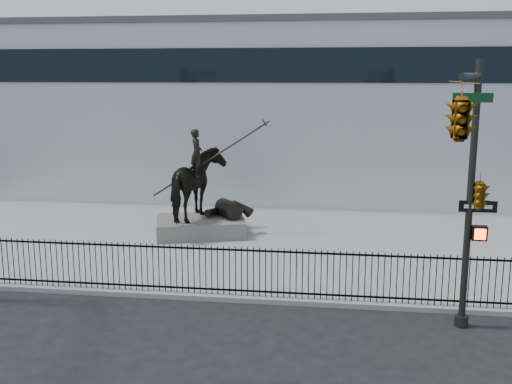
# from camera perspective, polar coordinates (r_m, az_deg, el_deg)

# --- Properties ---
(ground) EXTENTS (120.00, 120.00, 0.00)m
(ground) POSITION_cam_1_polar(r_m,az_deg,el_deg) (17.16, -5.02, -11.59)
(ground) COLOR black
(ground) RESTS_ON ground
(plaza) EXTENTS (30.00, 12.00, 0.15)m
(plaza) POSITION_cam_1_polar(r_m,az_deg,el_deg) (23.63, -1.28, -4.89)
(plaza) COLOR gray
(plaza) RESTS_ON ground
(building) EXTENTS (44.00, 14.00, 9.00)m
(building) POSITION_cam_1_polar(r_m,az_deg,el_deg) (35.65, 1.99, 7.82)
(building) COLOR silver
(building) RESTS_ON ground
(picket_fence) EXTENTS (22.10, 0.10, 1.50)m
(picket_fence) POSITION_cam_1_polar(r_m,az_deg,el_deg) (17.98, -4.19, -7.41)
(picket_fence) COLOR black
(picket_fence) RESTS_ON plaza
(statue_plinth) EXTENTS (4.07, 3.31, 0.66)m
(statue_plinth) POSITION_cam_1_polar(r_m,az_deg,el_deg) (24.65, -5.29, -3.27)
(statue_plinth) COLOR #55534E
(statue_plinth) RESTS_ON plaza
(equestrian_statue) EXTENTS (4.38, 3.35, 3.84)m
(equestrian_statue) POSITION_cam_1_polar(r_m,az_deg,el_deg) (24.28, -5.20, 0.66)
(equestrian_statue) COLOR black
(equestrian_statue) RESTS_ON statue_plinth
(traffic_signal_right) EXTENTS (2.17, 6.86, 7.00)m
(traffic_signal_right) POSITION_cam_1_polar(r_m,az_deg,el_deg) (13.83, 19.75, 3.11)
(traffic_signal_right) COLOR black
(traffic_signal_right) RESTS_ON ground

